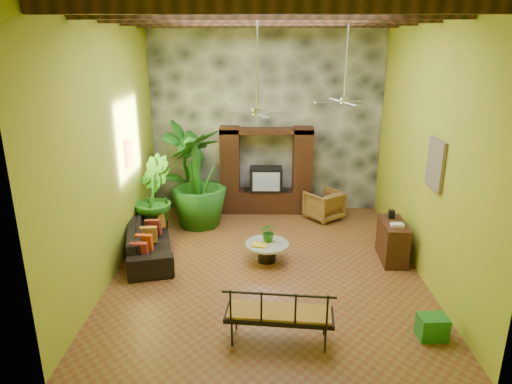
{
  "coord_description": "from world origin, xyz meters",
  "views": [
    {
      "loc": [
        -0.12,
        -8.45,
        4.35
      ],
      "look_at": [
        -0.23,
        0.2,
        1.51
      ],
      "focal_mm": 32.0,
      "sensor_mm": 36.0,
      "label": 1
    }
  ],
  "objects_px": {
    "wicker_armchair": "(324,205)",
    "green_bin": "(432,327)",
    "ceiling_fan_back": "(345,91)",
    "tall_plant_b": "(152,197)",
    "side_console": "(392,241)",
    "tall_plant_a": "(186,169)",
    "tall_plant_c": "(198,179)",
    "entertainment_center": "(266,177)",
    "coffee_table": "(267,250)",
    "ceiling_fan_front": "(257,100)",
    "iron_bench": "(279,313)",
    "sofa": "(149,242)"
  },
  "relations": [
    {
      "from": "entertainment_center",
      "to": "green_bin",
      "type": "distance_m",
      "value": 6.14
    },
    {
      "from": "wicker_armchair",
      "to": "side_console",
      "type": "height_order",
      "value": "side_console"
    },
    {
      "from": "tall_plant_a",
      "to": "tall_plant_c",
      "type": "height_order",
      "value": "tall_plant_a"
    },
    {
      "from": "entertainment_center",
      "to": "tall_plant_c",
      "type": "relative_size",
      "value": 0.99
    },
    {
      "from": "ceiling_fan_back",
      "to": "tall_plant_a",
      "type": "distance_m",
      "value": 4.6
    },
    {
      "from": "entertainment_center",
      "to": "tall_plant_a",
      "type": "height_order",
      "value": "tall_plant_a"
    },
    {
      "from": "entertainment_center",
      "to": "tall_plant_c",
      "type": "xyz_separation_m",
      "value": [
        -1.66,
        -1.0,
        0.24
      ]
    },
    {
      "from": "entertainment_center",
      "to": "sofa",
      "type": "bearing_deg",
      "value": -132.07
    },
    {
      "from": "tall_plant_b",
      "to": "green_bin",
      "type": "relative_size",
      "value": 4.43
    },
    {
      "from": "side_console",
      "to": "green_bin",
      "type": "distance_m",
      "value": 2.7
    },
    {
      "from": "entertainment_center",
      "to": "ceiling_fan_back",
      "type": "bearing_deg",
      "value": -50.43
    },
    {
      "from": "ceiling_fan_back",
      "to": "green_bin",
      "type": "bearing_deg",
      "value": -75.69
    },
    {
      "from": "tall_plant_b",
      "to": "tall_plant_c",
      "type": "relative_size",
      "value": 0.79
    },
    {
      "from": "wicker_armchair",
      "to": "green_bin",
      "type": "relative_size",
      "value": 1.92
    },
    {
      "from": "tall_plant_c",
      "to": "sofa",
      "type": "bearing_deg",
      "value": -115.43
    },
    {
      "from": "sofa",
      "to": "coffee_table",
      "type": "distance_m",
      "value": 2.5
    },
    {
      "from": "side_console",
      "to": "sofa",
      "type": "bearing_deg",
      "value": -178.46
    },
    {
      "from": "entertainment_center",
      "to": "tall_plant_c",
      "type": "distance_m",
      "value": 1.95
    },
    {
      "from": "ceiling_fan_back",
      "to": "tall_plant_b",
      "type": "xyz_separation_m",
      "value": [
        -4.25,
        0.32,
        -2.45
      ]
    },
    {
      "from": "sofa",
      "to": "tall_plant_a",
      "type": "bearing_deg",
      "value": -23.72
    },
    {
      "from": "ceiling_fan_back",
      "to": "green_bin",
      "type": "height_order",
      "value": "ceiling_fan_back"
    },
    {
      "from": "wicker_armchair",
      "to": "coffee_table",
      "type": "bearing_deg",
      "value": 21.98
    },
    {
      "from": "tall_plant_b",
      "to": "green_bin",
      "type": "height_order",
      "value": "tall_plant_b"
    },
    {
      "from": "tall_plant_a",
      "to": "coffee_table",
      "type": "relative_size",
      "value": 2.74
    },
    {
      "from": "entertainment_center",
      "to": "tall_plant_b",
      "type": "bearing_deg",
      "value": -148.67
    },
    {
      "from": "side_console",
      "to": "tall_plant_c",
      "type": "bearing_deg",
      "value": 159.06
    },
    {
      "from": "coffee_table",
      "to": "green_bin",
      "type": "distance_m",
      "value": 3.61
    },
    {
      "from": "iron_bench",
      "to": "entertainment_center",
      "type": "bearing_deg",
      "value": 96.97
    },
    {
      "from": "tall_plant_a",
      "to": "green_bin",
      "type": "bearing_deg",
      "value": -49.09
    },
    {
      "from": "side_console",
      "to": "green_bin",
      "type": "height_order",
      "value": "side_console"
    },
    {
      "from": "sofa",
      "to": "tall_plant_a",
      "type": "distance_m",
      "value": 2.72
    },
    {
      "from": "tall_plant_a",
      "to": "side_console",
      "type": "relative_size",
      "value": 2.39
    },
    {
      "from": "tall_plant_a",
      "to": "tall_plant_c",
      "type": "relative_size",
      "value": 1.03
    },
    {
      "from": "tall_plant_a",
      "to": "side_console",
      "type": "bearing_deg",
      "value": -29.12
    },
    {
      "from": "tall_plant_a",
      "to": "coffee_table",
      "type": "height_order",
      "value": "tall_plant_a"
    },
    {
      "from": "entertainment_center",
      "to": "wicker_armchair",
      "type": "bearing_deg",
      "value": -19.17
    },
    {
      "from": "tall_plant_c",
      "to": "entertainment_center",
      "type": "bearing_deg",
      "value": 31.11
    },
    {
      "from": "coffee_table",
      "to": "green_bin",
      "type": "relative_size",
      "value": 2.11
    },
    {
      "from": "iron_bench",
      "to": "tall_plant_b",
      "type": "bearing_deg",
      "value": 129.78
    },
    {
      "from": "coffee_table",
      "to": "ceiling_fan_front",
      "type": "bearing_deg",
      "value": -108.98
    },
    {
      "from": "tall_plant_a",
      "to": "tall_plant_c",
      "type": "distance_m",
      "value": 0.88
    },
    {
      "from": "tall_plant_a",
      "to": "ceiling_fan_back",
      "type": "bearing_deg",
      "value": -24.85
    },
    {
      "from": "ceiling_fan_back",
      "to": "tall_plant_c",
      "type": "relative_size",
      "value": 0.77
    },
    {
      "from": "coffee_table",
      "to": "sofa",
      "type": "bearing_deg",
      "value": 175.55
    },
    {
      "from": "wicker_armchair",
      "to": "coffee_table",
      "type": "xyz_separation_m",
      "value": [
        -1.49,
        -2.44,
        -0.12
      ]
    },
    {
      "from": "ceiling_fan_back",
      "to": "sofa",
      "type": "distance_m",
      "value": 5.19
    },
    {
      "from": "wicker_armchair",
      "to": "tall_plant_c",
      "type": "height_order",
      "value": "tall_plant_c"
    },
    {
      "from": "entertainment_center",
      "to": "coffee_table",
      "type": "height_order",
      "value": "entertainment_center"
    },
    {
      "from": "side_console",
      "to": "green_bin",
      "type": "xyz_separation_m",
      "value": [
        -0.1,
        -2.69,
        -0.23
      ]
    },
    {
      "from": "tall_plant_c",
      "to": "coffee_table",
      "type": "distance_m",
      "value": 2.74
    }
  ]
}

